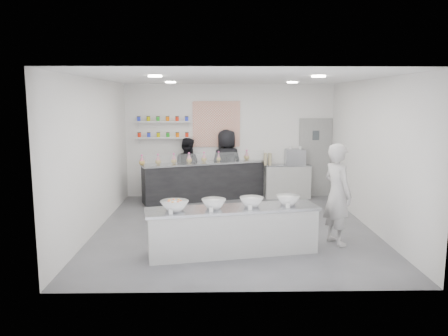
% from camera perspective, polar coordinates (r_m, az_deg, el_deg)
% --- Properties ---
extents(floor, '(6.00, 6.00, 0.00)m').
position_cam_1_polar(floor, '(8.99, 1.32, -7.82)').
color(floor, '#515156').
rests_on(floor, ground).
extents(ceiling, '(6.00, 6.00, 0.00)m').
position_cam_1_polar(ceiling, '(8.62, 1.39, 11.66)').
color(ceiling, white).
rests_on(ceiling, floor).
extents(back_wall, '(5.50, 0.00, 5.50)m').
position_cam_1_polar(back_wall, '(11.65, 0.72, 3.55)').
color(back_wall, white).
rests_on(back_wall, floor).
extents(left_wall, '(0.00, 6.00, 6.00)m').
position_cam_1_polar(left_wall, '(8.99, -16.45, 1.60)').
color(left_wall, white).
rests_on(left_wall, floor).
extents(right_wall, '(0.00, 6.00, 6.00)m').
position_cam_1_polar(right_wall, '(9.21, 18.72, 1.66)').
color(right_wall, white).
rests_on(right_wall, floor).
extents(back_door, '(0.88, 0.04, 2.10)m').
position_cam_1_polar(back_door, '(11.97, 11.80, 1.34)').
color(back_door, gray).
rests_on(back_door, floor).
extents(pattern_panel, '(1.25, 0.03, 1.20)m').
position_cam_1_polar(pattern_panel, '(11.59, -1.01, 5.76)').
color(pattern_panel, '#CF5936').
rests_on(pattern_panel, back_wall).
extents(jar_shelf_lower, '(1.45, 0.22, 0.04)m').
position_cam_1_polar(jar_shelf_lower, '(11.62, -7.94, 3.95)').
color(jar_shelf_lower, silver).
rests_on(jar_shelf_lower, back_wall).
extents(jar_shelf_upper, '(1.45, 0.22, 0.04)m').
position_cam_1_polar(jar_shelf_upper, '(11.59, -7.98, 6.02)').
color(jar_shelf_upper, silver).
rests_on(jar_shelf_upper, back_wall).
extents(preserve_jars, '(1.45, 0.10, 0.56)m').
position_cam_1_polar(preserve_jars, '(11.58, -7.98, 5.32)').
color(preserve_jars, red).
rests_on(preserve_jars, jar_shelf_lower).
extents(downlight_0, '(0.24, 0.24, 0.02)m').
position_cam_1_polar(downlight_0, '(7.68, -8.99, 11.74)').
color(downlight_0, white).
rests_on(downlight_0, ceiling).
extents(downlight_1, '(0.24, 0.24, 0.02)m').
position_cam_1_polar(downlight_1, '(7.81, 12.26, 11.60)').
color(downlight_1, white).
rests_on(downlight_1, ceiling).
extents(downlight_2, '(0.24, 0.24, 0.02)m').
position_cam_1_polar(downlight_2, '(10.26, -6.99, 11.04)').
color(downlight_2, white).
rests_on(downlight_2, ceiling).
extents(downlight_3, '(0.24, 0.24, 0.02)m').
position_cam_1_polar(downlight_3, '(10.36, 8.90, 10.98)').
color(downlight_3, white).
rests_on(downlight_3, ceiling).
extents(prep_counter, '(2.99, 1.19, 0.80)m').
position_cam_1_polar(prep_counter, '(7.45, 1.15, -8.17)').
color(prep_counter, '#B2B2AE').
rests_on(prep_counter, floor).
extents(back_bar, '(3.22, 1.64, 0.99)m').
position_cam_1_polar(back_bar, '(11.35, -2.61, -1.72)').
color(back_bar, black).
rests_on(back_bar, floor).
extents(sneeze_guard, '(2.98, 1.08, 0.27)m').
position_cam_1_polar(sneeze_guard, '(10.98, -2.17, 1.28)').
color(sneeze_guard, white).
rests_on(sneeze_guard, back_bar).
extents(espresso_ledge, '(1.19, 0.38, 0.88)m').
position_cam_1_polar(espresso_ledge, '(11.74, 8.34, -1.72)').
color(espresso_ledge, '#B2B2AE').
rests_on(espresso_ledge, floor).
extents(espresso_machine, '(0.52, 0.36, 0.40)m').
position_cam_1_polar(espresso_machine, '(11.67, 9.25, 1.38)').
color(espresso_machine, '#93969E').
rests_on(espresso_machine, espresso_ledge).
extents(cup_stacks, '(0.24, 0.24, 0.31)m').
position_cam_1_polar(cup_stacks, '(11.56, 5.71, 1.17)').
color(cup_stacks, tan).
rests_on(cup_stacks, espresso_ledge).
extents(prep_bowls, '(2.41, 0.93, 0.16)m').
position_cam_1_polar(prep_bowls, '(7.33, 1.16, -4.59)').
color(prep_bowls, white).
rests_on(prep_bowls, prep_counter).
extents(label_cards, '(2.01, 0.04, 0.07)m').
position_cam_1_polar(label_cards, '(6.83, 0.52, -5.98)').
color(label_cards, white).
rests_on(label_cards, prep_counter).
extents(cookie_bags, '(3.20, 1.27, 0.26)m').
position_cam_1_polar(cookie_bags, '(11.25, -2.63, 1.44)').
color(cookie_bags, pink).
rests_on(cookie_bags, back_bar).
extents(woman_prep, '(0.65, 0.78, 1.83)m').
position_cam_1_polar(woman_prep, '(8.07, 14.58, -3.33)').
color(woman_prep, '#BAB6B3').
rests_on(woman_prep, floor).
extents(staff_left, '(0.96, 0.88, 1.61)m').
position_cam_1_polar(staff_left, '(11.56, -4.85, -0.00)').
color(staff_left, black).
rests_on(staff_left, floor).
extents(staff_right, '(1.05, 0.89, 1.82)m').
position_cam_1_polar(staff_right, '(11.52, 0.35, 0.54)').
color(staff_right, black).
rests_on(staff_right, floor).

